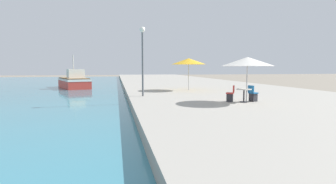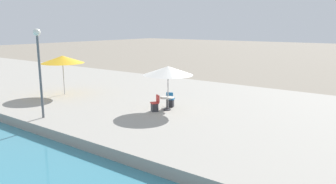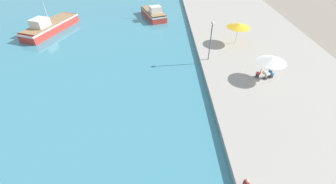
# 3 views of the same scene
# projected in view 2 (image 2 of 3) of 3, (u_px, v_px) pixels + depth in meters

# --- Properties ---
(quay_promenade) EXTENTS (16.00, 90.00, 0.53)m
(quay_promenade) POSITION_uv_depth(u_px,v_px,m) (36.00, 81.00, 29.77)
(quay_promenade) COLOR #A39E93
(quay_promenade) RESTS_ON ground_plane
(cafe_umbrella_pink) EXTENTS (2.83, 2.83, 2.47)m
(cafe_umbrella_pink) POSITION_uv_depth(u_px,v_px,m) (168.00, 71.00, 18.35)
(cafe_umbrella_pink) COLOR #B7B7B7
(cafe_umbrella_pink) RESTS_ON quay_promenade
(cafe_umbrella_white) EXTENTS (2.92, 2.92, 2.69)m
(cafe_umbrella_white) POSITION_uv_depth(u_px,v_px,m) (62.00, 59.00, 22.37)
(cafe_umbrella_white) COLOR #B7B7B7
(cafe_umbrella_white) RESTS_ON quay_promenade
(cafe_table) EXTENTS (0.80, 0.80, 0.74)m
(cafe_table) POSITION_uv_depth(u_px,v_px,m) (167.00, 101.00, 18.49)
(cafe_table) COLOR #333338
(cafe_table) RESTS_ON quay_promenade
(cafe_chair_left) EXTENTS (0.57, 0.56, 0.91)m
(cafe_chair_left) POSITION_uv_depth(u_px,v_px,m) (155.00, 106.00, 18.26)
(cafe_chair_left) COLOR #2D2D33
(cafe_chair_left) RESTS_ON quay_promenade
(cafe_chair_right) EXTENTS (0.54, 0.52, 0.91)m
(cafe_chair_right) POSITION_uv_depth(u_px,v_px,m) (170.00, 102.00, 19.22)
(cafe_chair_right) COLOR #2D2D33
(cafe_chair_right) RESTS_ON quay_promenade
(lamppost) EXTENTS (0.36, 0.36, 4.56)m
(lamppost) POSITION_uv_depth(u_px,v_px,m) (39.00, 58.00, 16.45)
(lamppost) COLOR #565B60
(lamppost) RESTS_ON quay_promenade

